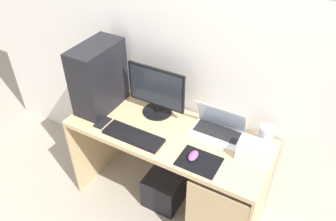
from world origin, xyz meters
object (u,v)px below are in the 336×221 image
object	(u,v)px
keyboard	(133,136)
cell_phone	(103,123)
mouse_left	(193,156)
pc_tower	(99,77)
monitor	(156,92)
speaker	(265,136)
projector	(254,151)
laptop	(218,128)
subwoofer	(164,189)

from	to	relation	value
keyboard	cell_phone	world-z (taller)	keyboard
mouse_left	pc_tower	bearing A→B (deg)	168.63
monitor	keyboard	distance (m)	0.35
pc_tower	cell_phone	xyz separation A→B (m)	(0.13, -0.17, -0.24)
monitor	mouse_left	size ratio (longest dim) A/B	4.59
speaker	projector	xyz separation A→B (m)	(-0.02, -0.16, -0.01)
laptop	subwoofer	size ratio (longest dim) A/B	1.25
pc_tower	laptop	world-z (taller)	pc_tower
speaker	keyboard	xyz separation A→B (m)	(-0.78, -0.37, -0.06)
projector	subwoofer	world-z (taller)	projector
pc_tower	subwoofer	world-z (taller)	pc_tower
projector	mouse_left	world-z (taller)	projector
pc_tower	speaker	xyz separation A→B (m)	(1.19, 0.18, -0.18)
monitor	speaker	xyz separation A→B (m)	(0.78, 0.05, -0.11)
laptop	subwoofer	xyz separation A→B (m)	(-0.33, -0.16, -0.67)
laptop	projector	distance (m)	0.31
projector	subwoofer	xyz separation A→B (m)	(-0.62, -0.05, -0.68)
laptop	mouse_left	distance (m)	0.31
laptop	speaker	size ratio (longest dim) A/B	2.46
laptop	projector	size ratio (longest dim) A/B	1.75
laptop	mouse_left	world-z (taller)	laptop
projector	mouse_left	distance (m)	0.38
mouse_left	cell_phone	bearing A→B (deg)	-179.84
projector	keyboard	distance (m)	0.79
laptop	mouse_left	bearing A→B (deg)	-97.21
mouse_left	cell_phone	size ratio (longest dim) A/B	0.74
cell_phone	subwoofer	distance (m)	0.77
pc_tower	subwoofer	distance (m)	1.03
monitor	pc_tower	bearing A→B (deg)	-163.24
pc_tower	cell_phone	world-z (taller)	pc_tower
cell_phone	keyboard	bearing A→B (deg)	-3.76
laptop	speaker	xyz separation A→B (m)	(0.31, 0.04, 0.03)
cell_phone	projector	bearing A→B (deg)	10.26
mouse_left	speaker	bearing A→B (deg)	44.91
mouse_left	subwoofer	bearing A→B (deg)	154.35
projector	mouse_left	xyz separation A→B (m)	(-0.33, -0.19, -0.04)
speaker	mouse_left	size ratio (longest dim) A/B	1.48
keyboard	monitor	bearing A→B (deg)	90.22
mouse_left	subwoofer	world-z (taller)	mouse_left
monitor	cell_phone	distance (m)	0.44
laptop	subwoofer	world-z (taller)	laptop
projector	cell_phone	size ratio (longest dim) A/B	1.54
projector	speaker	bearing A→B (deg)	82.87
monitor	mouse_left	bearing A→B (deg)	-33.73
pc_tower	laptop	distance (m)	0.91
monitor	speaker	size ratio (longest dim) A/B	3.10
speaker	mouse_left	world-z (taller)	speaker
mouse_left	keyboard	bearing A→B (deg)	-177.37
pc_tower	laptop	bearing A→B (deg)	8.69
laptop	speaker	distance (m)	0.31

